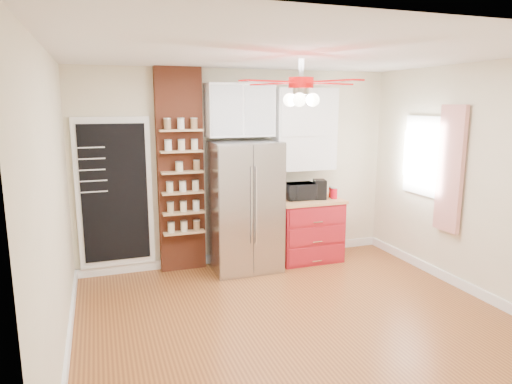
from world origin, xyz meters
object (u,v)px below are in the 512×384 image
object	(u,v)px
red_cabinet	(308,229)
toaster_oven	(300,191)
fridge	(245,206)
coffee_maker	(320,189)
ceiling_fan	(301,83)
canister_left	(334,193)
pantry_jar_oats	(179,167)

from	to	relation	value
red_cabinet	toaster_oven	bearing A→B (deg)	171.89
fridge	red_cabinet	bearing A→B (deg)	2.95
coffee_maker	ceiling_fan	bearing A→B (deg)	-108.23
toaster_oven	canister_left	world-z (taller)	toaster_oven
ceiling_fan	coffee_maker	size ratio (longest dim) A/B	5.09
red_cabinet	canister_left	distance (m)	0.64
canister_left	coffee_maker	bearing A→B (deg)	164.16
red_cabinet	coffee_maker	bearing A→B (deg)	-14.29
coffee_maker	fridge	bearing A→B (deg)	-164.46
ceiling_fan	pantry_jar_oats	world-z (taller)	ceiling_fan
toaster_oven	coffee_maker	distance (m)	0.29
fridge	toaster_oven	world-z (taller)	fridge
toaster_oven	canister_left	size ratio (longest dim) A/B	2.82
red_cabinet	ceiling_fan	distance (m)	2.75
coffee_maker	toaster_oven	bearing A→B (deg)	-176.57
coffee_maker	pantry_jar_oats	size ratio (longest dim) A/B	2.34
ceiling_fan	coffee_maker	world-z (taller)	ceiling_fan
pantry_jar_oats	toaster_oven	bearing A→B (deg)	-2.20
fridge	pantry_jar_oats	size ratio (longest dim) A/B	14.89
coffee_maker	pantry_jar_oats	xyz separation A→B (m)	(-1.97, 0.12, 0.39)
red_cabinet	toaster_oven	world-z (taller)	toaster_oven
ceiling_fan	canister_left	size ratio (longest dim) A/B	9.35
ceiling_fan	toaster_oven	size ratio (longest dim) A/B	3.32
fridge	red_cabinet	world-z (taller)	fridge
canister_left	pantry_jar_oats	distance (m)	2.22
canister_left	pantry_jar_oats	world-z (taller)	pantry_jar_oats
red_cabinet	coffee_maker	size ratio (longest dim) A/B	3.42
red_cabinet	toaster_oven	xyz separation A→B (m)	(-0.12, 0.02, 0.56)
fridge	coffee_maker	world-z (taller)	fridge
fridge	toaster_oven	size ratio (longest dim) A/B	4.15
pantry_jar_oats	coffee_maker	bearing A→B (deg)	-3.54
coffee_maker	canister_left	distance (m)	0.22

